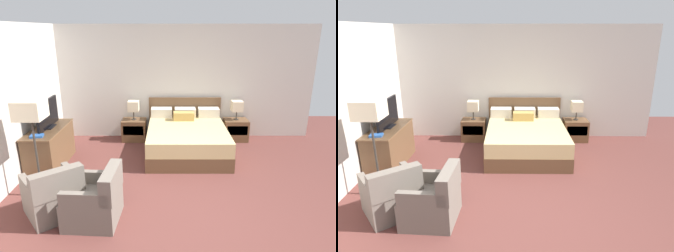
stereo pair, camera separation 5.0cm
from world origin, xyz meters
TOP-DOWN VIEW (x-y plane):
  - ground_plane at (0.00, 0.00)m, footprint 10.36×10.36m
  - wall_back at (0.00, 3.48)m, footprint 6.46×0.06m
  - wall_left at (-2.66, 1.43)m, footprint 0.06×5.25m
  - bed at (0.27, 2.48)m, footprint 1.67×1.98m
  - nightstand_left at (-0.91, 3.17)m, footprint 0.54×0.43m
  - nightstand_right at (1.44, 3.17)m, footprint 0.54×0.43m
  - table_lamp_left at (-0.91, 3.17)m, footprint 0.24×0.24m
  - table_lamp_right at (1.44, 3.17)m, footprint 0.24×0.24m
  - dresser at (-2.34, 1.83)m, footprint 0.54×1.30m
  - tv at (-2.34, 1.89)m, footprint 0.18×0.92m
  - book_red_cover at (-2.35, 1.37)m, footprint 0.24×0.19m
  - armchair_by_window at (-1.69, 0.21)m, footprint 0.96×0.96m
  - armchair_companion at (-1.09, 0.08)m, footprint 0.73×0.72m
  - floor_lamp at (-2.08, 0.69)m, footprint 0.39×0.39m

SIDE VIEW (x-z plane):
  - ground_plane at x=0.00m, z-range 0.00..0.00m
  - nightstand_left at x=-0.91m, z-range 0.00..0.49m
  - nightstand_right at x=1.44m, z-range 0.00..0.49m
  - armchair_by_window at x=-1.69m, z-range -0.10..0.66m
  - armchair_companion at x=-1.09m, z-range -0.10..0.66m
  - bed at x=0.27m, z-range -0.18..0.79m
  - dresser at x=-2.34m, z-range 0.01..0.74m
  - book_red_cover at x=-2.35m, z-range 0.73..0.76m
  - table_lamp_left at x=-0.91m, z-range 0.59..1.02m
  - table_lamp_right at x=1.44m, z-range 0.59..1.02m
  - tv at x=-2.34m, z-range 0.72..1.24m
  - wall_back at x=0.00m, z-range 0.00..2.58m
  - wall_left at x=-2.66m, z-range 0.00..2.58m
  - floor_lamp at x=-2.08m, z-range 0.55..2.07m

